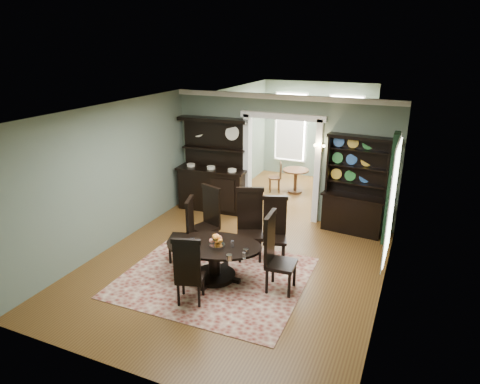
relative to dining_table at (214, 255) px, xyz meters
The scene contains 19 objects.
room 1.19m from the dining_table, 72.41° to the left, with size 5.51×6.01×3.01m.
parlor 6.02m from the dining_table, 88.66° to the left, with size 3.51×3.50×3.01m.
doorway_trim 3.58m from the dining_table, 87.67° to the left, with size 2.08×0.25×2.57m.
right_window 3.32m from the dining_table, 25.03° to the left, with size 0.15×1.47×2.12m.
wall_sconce 3.70m from the dining_table, 71.43° to the left, with size 0.27×0.21×0.21m.
rug 0.47m from the dining_table, 126.79° to the left, with size 3.29×2.89×0.01m, color maroon.
dining_table is the anchor object (origin of this frame).
centerpiece 0.30m from the dining_table, 34.50° to the right, with size 1.43×0.92×0.23m.
chair_far_left 1.28m from the dining_table, 122.09° to the left, with size 0.63×0.62×1.36m.
chair_far_mid 1.15m from the dining_table, 76.86° to the left, with size 0.69×0.67×1.44m.
chair_far_right 1.41m from the dining_table, 57.38° to the left, with size 0.61×0.60×1.31m.
chair_end_left 0.93m from the dining_table, 154.41° to the left, with size 0.58×0.60×1.32m.
chair_end_right 1.16m from the dining_table, ahead, with size 0.53×0.56×1.43m.
chair_near 0.94m from the dining_table, 89.77° to the right, with size 0.57×0.56×1.25m.
sideboard 3.52m from the dining_table, 117.25° to the left, with size 1.84×0.76×2.37m.
welsh_dresser 3.73m from the dining_table, 57.99° to the left, with size 1.47×0.66×2.22m.
parlor_table 5.17m from the dining_table, 90.03° to the left, with size 0.74×0.74×0.69m.
parlor_chair_left 5.06m from the dining_table, 95.92° to the left, with size 0.42×0.41×0.88m.
parlor_chair_right 5.02m from the dining_table, 81.32° to the left, with size 0.39×0.38×0.87m.
Camera 1 is at (3.08, -6.58, 4.17)m, focal length 32.00 mm.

